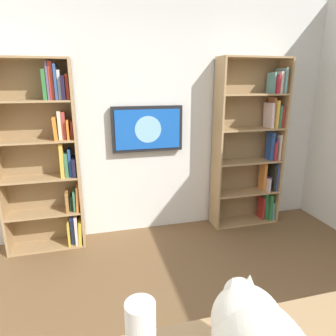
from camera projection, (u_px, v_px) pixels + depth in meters
The scene contains 5 objects.
wall_back at pixel (149, 119), 3.42m from camera, with size 4.52×0.06×2.70m, color silver.
bookshelf_left at pixel (255, 145), 3.68m from camera, with size 0.85×0.28×2.04m.
bookshelf_right at pixel (48, 158), 3.09m from camera, with size 0.79×0.28×1.99m.
wall_mounted_tv at pixel (148, 129), 3.36m from camera, with size 0.80×0.07×0.51m.
paper_towel_roll at pixel (141, 335), 1.07m from camera, with size 0.11×0.11×0.27m, color white.
Camera 1 is at (0.66, 1.16, 1.76)m, focal length 31.86 mm.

